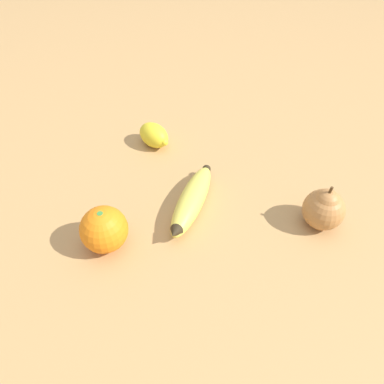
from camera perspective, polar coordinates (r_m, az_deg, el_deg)
ground_plane at (r=0.72m, az=6.47°, el=-2.78°), size 3.00×3.00×0.00m
banana at (r=0.70m, az=-0.07°, el=-1.28°), size 0.20×0.11×0.04m
orange at (r=0.65m, az=-13.26°, el=-5.57°), size 0.08×0.08×0.08m
pear at (r=0.70m, az=19.48°, el=-2.33°), size 0.07×0.07×0.09m
lemon at (r=0.85m, az=-5.81°, el=8.60°), size 0.09×0.09×0.05m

